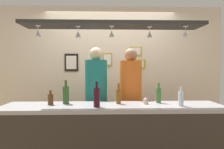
{
  "coord_description": "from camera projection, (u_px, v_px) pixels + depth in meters",
  "views": [
    {
      "loc": [
        -0.08,
        -2.65,
        1.42
      ],
      "look_at": [
        0.0,
        0.1,
        1.31
      ],
      "focal_mm": 30.36,
      "sensor_mm": 36.0,
      "label": 1
    }
  ],
  "objects": [
    {
      "name": "picture_frame_upper_small",
      "position": [
        136.0,
        51.0,
        3.71
      ],
      "size": [
        0.22,
        0.02,
        0.18
      ],
      "color": "#B29338",
      "rests_on": "back_wall"
    },
    {
      "name": "bottle_soda_clear",
      "position": [
        181.0,
        98.0,
        2.27
      ],
      "size": [
        0.06,
        0.06,
        0.23
      ],
      "color": "silver",
      "rests_on": "bar_counter"
    },
    {
      "name": "hanging_wineglass_far_left",
      "position": [
        38.0,
        33.0,
        2.26
      ],
      "size": [
        0.07,
        0.07,
        0.13
      ],
      "color": "silver",
      "rests_on": "overhead_glass_rack"
    },
    {
      "name": "hanging_wineglass_center_right",
      "position": [
        186.0,
        34.0,
        2.29
      ],
      "size": [
        0.07,
        0.07,
        0.13
      ],
      "color": "silver",
      "rests_on": "overhead_glass_rack"
    },
    {
      "name": "bottle_wine_dark_red",
      "position": [
        97.0,
        97.0,
        2.21
      ],
      "size": [
        0.08,
        0.08,
        0.3
      ],
      "color": "#380F19",
      "rests_on": "bar_counter"
    },
    {
      "name": "back_wall",
      "position": [
        110.0,
        73.0,
        3.75
      ],
      "size": [
        4.4,
        0.06,
        2.6
      ],
      "primitive_type": "cube",
      "color": "beige",
      "rests_on": "ground_plane"
    },
    {
      "name": "bar_counter",
      "position": [
        114.0,
        134.0,
        2.18
      ],
      "size": [
        2.7,
        0.55,
        0.95
      ],
      "color": "#99999E",
      "rests_on": "ground_plane"
    },
    {
      "name": "person_middle_teal_shirt",
      "position": [
        96.0,
        92.0,
        2.92
      ],
      "size": [
        0.34,
        0.34,
        1.72
      ],
      "color": "#2D334C",
      "rests_on": "ground_plane"
    },
    {
      "name": "bottle_beer_brown_stubby",
      "position": [
        51.0,
        99.0,
        2.34
      ],
      "size": [
        0.07,
        0.07,
        0.18
      ],
      "color": "#512D14",
      "rests_on": "bar_counter"
    },
    {
      "name": "hanging_wineglass_center_left",
      "position": [
        112.0,
        34.0,
        2.3
      ],
      "size": [
        0.07,
        0.07,
        0.13
      ],
      "color": "silver",
      "rests_on": "overhead_glass_rack"
    },
    {
      "name": "bottle_beer_amber_tall",
      "position": [
        119.0,
        96.0,
        2.41
      ],
      "size": [
        0.06,
        0.06,
        0.26
      ],
      "color": "brown",
      "rests_on": "bar_counter"
    },
    {
      "name": "picture_frame_crest",
      "position": [
        107.0,
        60.0,
        3.7
      ],
      "size": [
        0.18,
        0.02,
        0.26
      ],
      "color": "#B29338",
      "rests_on": "back_wall"
    },
    {
      "name": "cupcake",
      "position": [
        146.0,
        101.0,
        2.39
      ],
      "size": [
        0.06,
        0.06,
        0.08
      ],
      "color": "beige",
      "rests_on": "bar_counter"
    },
    {
      "name": "hanging_wineglass_left",
      "position": [
        78.0,
        34.0,
        2.31
      ],
      "size": [
        0.07,
        0.07,
        0.13
      ],
      "color": "silver",
      "rests_on": "overhead_glass_rack"
    },
    {
      "name": "person_right_orange_shirt",
      "position": [
        131.0,
        92.0,
        2.94
      ],
      "size": [
        0.34,
        0.34,
        1.71
      ],
      "color": "#2D334C",
      "rests_on": "ground_plane"
    },
    {
      "name": "overhead_glass_rack",
      "position": [
        113.0,
        25.0,
        2.33
      ],
      "size": [
        2.2,
        0.36,
        0.04
      ],
      "primitive_type": "cube",
      "color": "black"
    },
    {
      "name": "hanging_wineglass_center",
      "position": [
        150.0,
        34.0,
        2.33
      ],
      "size": [
        0.07,
        0.07,
        0.13
      ],
      "color": "silver",
      "rests_on": "overhead_glass_rack"
    },
    {
      "name": "bottle_beer_green_import",
      "position": [
        159.0,
        95.0,
        2.46
      ],
      "size": [
        0.06,
        0.06,
        0.26
      ],
      "color": "#336B2D",
      "rests_on": "bar_counter"
    },
    {
      "name": "bottle_champagne_green",
      "position": [
        66.0,
        94.0,
        2.41
      ],
      "size": [
        0.08,
        0.08,
        0.3
      ],
      "color": "#2D5623",
      "rests_on": "bar_counter"
    },
    {
      "name": "picture_frame_lower_pair",
      "position": [
        138.0,
        64.0,
        3.72
      ],
      "size": [
        0.3,
        0.02,
        0.18
      ],
      "color": "#B29338",
      "rests_on": "back_wall"
    },
    {
      "name": "picture_frame_caricature",
      "position": [
        71.0,
        62.0,
        3.68
      ],
      "size": [
        0.26,
        0.02,
        0.34
      ],
      "color": "black",
      "rests_on": "back_wall"
    }
  ]
}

